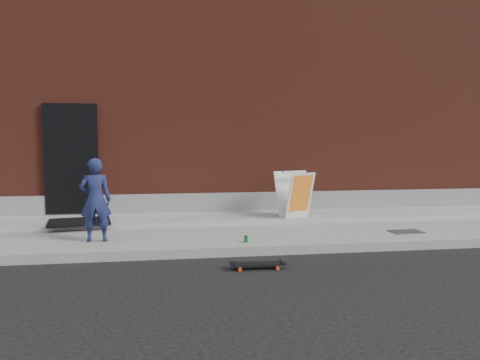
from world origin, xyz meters
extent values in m
plane|color=black|center=(0.00, 0.00, 0.00)|extent=(80.00, 80.00, 0.00)
cube|color=slate|center=(0.00, 1.50, 0.07)|extent=(20.00, 3.00, 0.15)
cube|color=gray|center=(0.00, 2.40, 0.20)|extent=(20.00, 1.20, 0.10)
cube|color=maroon|center=(0.00, 7.00, 2.50)|extent=(20.00, 8.00, 5.00)
cube|color=gray|center=(0.00, 2.97, 0.45)|extent=(20.00, 0.10, 0.40)
cube|color=black|center=(-2.60, 2.96, 1.40)|extent=(1.05, 0.12, 2.25)
imported|color=#1C224F|center=(-1.81, 0.76, 0.83)|extent=(0.52, 0.36, 1.36)
cylinder|color=red|center=(0.85, -0.64, 0.03)|extent=(0.05, 0.03, 0.05)
cylinder|color=red|center=(0.85, -0.80, 0.03)|extent=(0.05, 0.03, 0.05)
cylinder|color=red|center=(0.33, -0.62, 0.03)|extent=(0.05, 0.03, 0.05)
cylinder|color=red|center=(0.32, -0.79, 0.03)|extent=(0.05, 0.03, 0.05)
cube|color=#A3A3A7|center=(0.85, -0.72, 0.06)|extent=(0.05, 0.17, 0.02)
cube|color=#A3A3A7|center=(0.33, -0.70, 0.06)|extent=(0.05, 0.17, 0.02)
cube|color=black|center=(0.59, -0.71, 0.08)|extent=(0.76, 0.22, 0.02)
cube|color=silver|center=(1.90, 1.83, 0.70)|extent=(0.61, 0.43, 0.91)
cube|color=silver|center=(1.76, 2.21, 0.70)|extent=(0.61, 0.43, 0.91)
cube|color=yellow|center=(1.91, 1.80, 0.66)|extent=(0.50, 0.34, 0.72)
cube|color=silver|center=(1.83, 2.02, 1.16)|extent=(0.54, 0.24, 0.05)
cylinder|color=#17752A|center=(0.59, 0.33, 0.20)|extent=(0.06, 0.06, 0.11)
cube|color=black|center=(-2.30, 2.00, 0.27)|extent=(1.24, 1.07, 0.03)
cube|color=#57575C|center=(3.55, 0.71, 0.16)|extent=(0.58, 0.39, 0.02)
camera|label=1|loc=(-0.61, -6.98, 1.81)|focal=35.00mm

